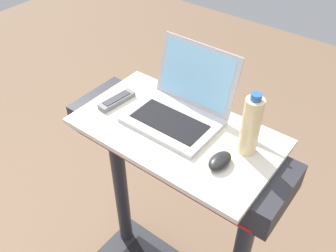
{
  "coord_description": "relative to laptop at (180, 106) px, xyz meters",
  "views": [
    {
      "loc": [
        0.61,
        -0.14,
        2.04
      ],
      "look_at": [
        0.0,
        0.65,
        1.19
      ],
      "focal_mm": 40.22,
      "sensor_mm": 36.0,
      "label": 1
    }
  ],
  "objects": [
    {
      "name": "tv_remote",
      "position": [
        -0.25,
        -0.08,
        -0.04
      ],
      "size": [
        0.06,
        0.16,
        0.02
      ],
      "color": "slate",
      "rests_on": "desk_board"
    },
    {
      "name": "water_bottle",
      "position": [
        0.29,
        -0.01,
        0.06
      ],
      "size": [
        0.06,
        0.06,
        0.24
      ],
      "color": "beige",
      "rests_on": "desk_board"
    },
    {
      "name": "desk_board",
      "position": [
        0.03,
        -0.07,
        -0.06
      ],
      "size": [
        0.76,
        0.43,
        0.02
      ],
      "primitive_type": "cube",
      "color": "beige",
      "rests_on": "treadmill_base"
    },
    {
      "name": "laptop",
      "position": [
        0.0,
        0.0,
        0.0
      ],
      "size": [
        0.34,
        0.31,
        0.25
      ],
      "rotation": [
        0.0,
        0.0,
        -0.02
      ],
      "color": "#B7B7BC",
      "rests_on": "desk_board"
    },
    {
      "name": "computer_mouse",
      "position": [
        0.25,
        -0.13,
        -0.03
      ],
      "size": [
        0.06,
        0.1,
        0.03
      ],
      "primitive_type": "ellipsoid",
      "rotation": [
        0.0,
        0.0,
        -0.05
      ],
      "color": "black",
      "rests_on": "desk_board"
    }
  ]
}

